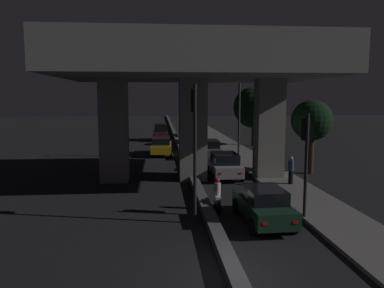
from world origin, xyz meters
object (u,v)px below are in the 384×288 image
pedestrian_on_sidewalk (291,170)px  car_dark_red_fifth (190,132)px  car_dark_green_lead (263,204)px  car_silver_second (225,165)px  motorcycle_white_filtering_near (217,196)px  traffic_light_right_of_median (306,147)px  car_grey_third (209,149)px  street_lamp (236,99)px  car_dark_red_second_oncoming (160,132)px  car_taxi_yellow_lead_oncoming (161,146)px  car_dark_blue_fourth (197,139)px  traffic_light_left_of_median (195,130)px

pedestrian_on_sidewalk → car_dark_red_fifth: bearing=97.7°
car_dark_green_lead → car_silver_second: bearing=-1.3°
car_dark_red_fifth → motorcycle_white_filtering_near: bearing=176.1°
traffic_light_right_of_median → car_grey_third: size_ratio=1.12×
street_lamp → car_dark_red_second_oncoming: 17.13m
car_dark_red_fifth → car_dark_red_second_oncoming: size_ratio=1.17×
car_grey_third → motorcycle_white_filtering_near: size_ratio=2.24×
traffic_light_right_of_median → car_grey_third: (-1.97, 16.45, -2.28)m
car_dark_green_lead → pedestrian_on_sidewalk: size_ratio=2.65×
pedestrian_on_sidewalk → traffic_light_right_of_median: bearing=-104.7°
traffic_light_right_of_median → motorcycle_white_filtering_near: traffic_light_right_of_median is taller
car_taxi_yellow_lead_oncoming → pedestrian_on_sidewalk: bearing=31.7°
car_dark_blue_fourth → car_taxi_yellow_lead_oncoming: bearing=147.0°
car_silver_second → car_dark_red_fifth: (-0.22, 24.73, -0.06)m
car_dark_red_second_oncoming → pedestrian_on_sidewalk: bearing=15.5°
traffic_light_right_of_median → car_taxi_yellow_lead_oncoming: size_ratio=0.96×
motorcycle_white_filtering_near → car_grey_third: bearing=-4.7°
car_dark_green_lead → car_dark_blue_fourth: size_ratio=0.98×
pedestrian_on_sidewalk → car_silver_second: bearing=142.2°
street_lamp → car_dark_red_fifth: bearing=97.7°
car_dark_green_lead → car_grey_third: size_ratio=1.06×
car_dark_red_fifth → traffic_light_left_of_median: bearing=174.2°
car_silver_second → car_dark_red_second_oncoming: size_ratio=0.98×
car_dark_blue_fourth → car_taxi_yellow_lead_oncoming: car_dark_blue_fourth is taller
car_taxi_yellow_lead_oncoming → car_dark_red_second_oncoming: (-0.06, 11.97, 0.24)m
car_silver_second → car_dark_blue_fourth: (-0.22, 16.29, 0.01)m
car_silver_second → car_dark_red_second_oncoming: bearing=10.0°
car_dark_red_fifth → motorcycle_white_filtering_near: car_dark_red_fifth is taller
traffic_light_right_of_median → street_lamp: bearing=89.2°
street_lamp → car_dark_red_fifth: 18.27m
traffic_light_left_of_median → traffic_light_right_of_median: (4.73, 0.01, -0.79)m
traffic_light_left_of_median → car_dark_blue_fourth: traffic_light_left_of_median is taller
car_grey_third → car_taxi_yellow_lead_oncoming: car_grey_third is taller
car_taxi_yellow_lead_oncoming → motorcycle_white_filtering_near: (2.52, -17.57, -0.21)m
traffic_light_left_of_median → car_silver_second: (2.80, 8.72, -3.07)m
traffic_light_left_of_median → car_taxi_yellow_lead_oncoming: bearing=93.8°
car_dark_red_fifth → car_dark_red_second_oncoming: 4.51m
car_grey_third → traffic_light_left_of_median: bearing=172.6°
traffic_light_left_of_median → street_lamp: 16.65m
motorcycle_white_filtering_near → car_dark_red_second_oncoming: bearing=6.2°
traffic_light_right_of_median → car_dark_red_fifth: traffic_light_right_of_median is taller
traffic_light_right_of_median → motorcycle_white_filtering_near: 4.63m
traffic_light_right_of_median → car_dark_red_fifth: (-2.15, 33.43, -2.35)m
street_lamp → car_dark_green_lead: street_lamp is taller
street_lamp → car_dark_red_second_oncoming: (-6.31, 15.41, -4.02)m
car_grey_third → pedestrian_on_sidewalk: (3.54, -10.47, 0.11)m
car_silver_second → traffic_light_left_of_median: bearing=161.8°
car_dark_red_second_oncoming → pedestrian_on_sidewalk: 26.40m
traffic_light_left_of_median → car_dark_blue_fourth: size_ratio=1.32×
car_silver_second → car_taxi_yellow_lead_oncoming: (-4.09, 10.58, 0.00)m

